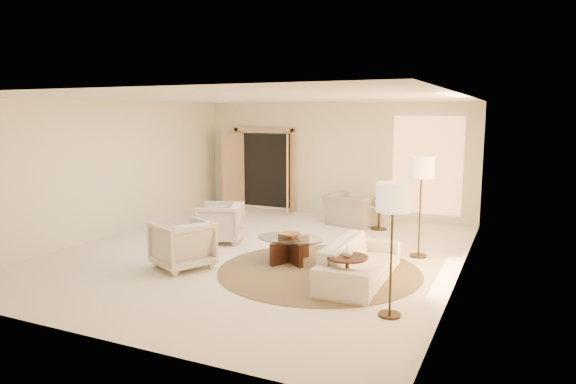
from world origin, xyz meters
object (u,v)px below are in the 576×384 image
at_px(armchair_right, 182,242).
at_px(end_vase, 347,251).
at_px(armchair_left, 220,221).
at_px(end_table, 347,268).
at_px(bowl, 290,235).
at_px(sofa, 360,261).
at_px(coffee_table, 290,247).
at_px(floor_lamp_far, 393,204).
at_px(floor_lamp_near, 422,172).
at_px(accent_chair, 353,205).
at_px(side_vase, 379,200).
at_px(side_table, 379,215).

xyz_separation_m(armchair_right, end_vase, (2.87, -0.07, 0.19)).
relative_size(armchair_left, end_table, 1.47).
bearing_deg(bowl, sofa, -18.42).
bearing_deg(end_table, coffee_table, 141.35).
bearing_deg(floor_lamp_far, coffee_table, 142.43).
height_order(coffee_table, floor_lamp_near, floor_lamp_near).
bearing_deg(accent_chair, armchair_right, 85.11).
relative_size(floor_lamp_near, side_vase, 7.74).
relative_size(armchair_left, bowl, 2.48).
height_order(armchair_right, coffee_table, armchair_right).
height_order(accent_chair, bowl, accent_chair).
height_order(end_vase, side_vase, side_vase).
bearing_deg(armchair_left, floor_lamp_near, 78.58).
bearing_deg(sofa, bowl, 70.23).
bearing_deg(armchair_right, armchair_left, -142.39).
xyz_separation_m(armchair_right, floor_lamp_near, (3.42, 2.32, 1.09)).
xyz_separation_m(sofa, coffee_table, (-1.38, 0.46, -0.04)).
distance_m(armchair_left, bowl, 1.98).
bearing_deg(bowl, floor_lamp_far, -37.57).
height_order(armchair_left, end_table, armchair_left).
distance_m(sofa, floor_lamp_near, 2.19).
bearing_deg(side_vase, armchair_left, -136.83).
relative_size(coffee_table, side_vase, 6.16).
bearing_deg(side_table, sofa, -79.81).
height_order(armchair_left, armchair_right, armchair_right).
height_order(accent_chair, floor_lamp_near, floor_lamp_near).
xyz_separation_m(sofa, floor_lamp_far, (0.75, -1.18, 1.13)).
bearing_deg(armchair_right, sofa, 127.20).
distance_m(accent_chair, floor_lamp_far, 5.46).
distance_m(accent_chair, floor_lamp_near, 2.97).
bearing_deg(side_table, end_table, -81.18).
distance_m(floor_lamp_near, end_vase, 2.61).
distance_m(floor_lamp_far, side_vase, 5.03).
xyz_separation_m(coffee_table, floor_lamp_near, (1.95, 1.28, 1.25)).
bearing_deg(side_vase, end_table, -81.18).
relative_size(sofa, armchair_right, 2.43).
height_order(armchair_left, side_table, armchair_left).
relative_size(accent_chair, side_table, 2.02).
height_order(armchair_left, floor_lamp_far, floor_lamp_far).
relative_size(side_table, floor_lamp_near, 0.30).
distance_m(sofa, end_table, 0.66).
xyz_separation_m(sofa, end_vase, (0.01, -0.65, 0.32)).
distance_m(accent_chair, side_vase, 0.72).
height_order(armchair_left, coffee_table, armchair_left).
xyz_separation_m(side_table, side_vase, (0.00, 0.00, 0.33)).
xyz_separation_m(coffee_table, side_table, (0.73, 3.13, 0.05)).
bearing_deg(side_table, armchair_left, -136.83).
xyz_separation_m(floor_lamp_far, side_vase, (-1.40, 4.77, -0.79)).
distance_m(armchair_right, floor_lamp_far, 3.80).
bearing_deg(end_vase, sofa, 91.20).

